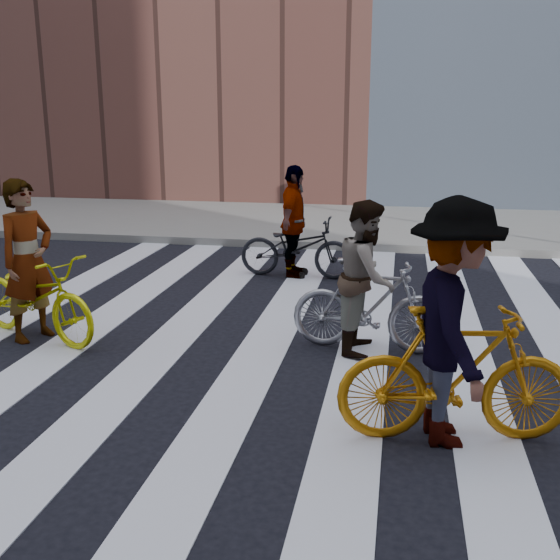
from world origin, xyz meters
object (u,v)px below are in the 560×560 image
(rider_rear, at_px, (294,222))
(rider_right, at_px, (453,324))
(bike_silver_mid, at_px, (370,305))
(rider_mid, at_px, (367,277))
(bike_yellow_right, at_px, (456,375))
(bike_dark_rear, at_px, (297,247))
(bike_yellow_left, at_px, (35,297))
(rider_left, at_px, (28,261))

(rider_rear, bearing_deg, rider_right, -154.57)
(bike_silver_mid, relative_size, rider_mid, 1.03)
(bike_silver_mid, bearing_deg, bike_yellow_right, -153.93)
(bike_yellow_right, bearing_deg, rider_mid, 13.82)
(bike_dark_rear, xyz_separation_m, rider_right, (2.02, -4.99, 0.51))
(bike_silver_mid, height_order, rider_mid, rider_mid)
(bike_yellow_left, xyz_separation_m, bike_dark_rear, (2.50, 3.38, -0.03))
(bike_yellow_left, relative_size, rider_mid, 1.14)
(bike_dark_rear, height_order, rider_mid, rider_mid)
(bike_silver_mid, distance_m, rider_rear, 3.38)
(bike_silver_mid, distance_m, rider_mid, 0.32)
(bike_dark_rear, height_order, rider_left, rider_left)
(rider_left, relative_size, rider_mid, 1.11)
(bike_yellow_right, xyz_separation_m, rider_mid, (-0.82, 1.92, 0.27))
(rider_mid, bearing_deg, bike_yellow_left, 99.01)
(bike_yellow_left, bearing_deg, bike_yellow_right, -87.30)
(bike_yellow_left, relative_size, bike_silver_mid, 1.11)
(rider_mid, bearing_deg, rider_right, -153.93)
(rider_mid, relative_size, rider_rear, 0.95)
(bike_silver_mid, xyz_separation_m, bike_dark_rear, (-1.31, 3.08, -0.04))
(bike_yellow_right, bearing_deg, bike_silver_mid, 12.55)
(bike_yellow_right, bearing_deg, bike_yellow_left, 61.38)
(bike_yellow_right, relative_size, bike_dark_rear, 1.03)
(rider_mid, bearing_deg, rider_left, 98.95)
(bike_dark_rear, xyz_separation_m, rider_left, (-2.55, -3.38, 0.45))
(rider_right, bearing_deg, bike_yellow_left, 61.18)
(bike_dark_rear, xyz_separation_m, rider_mid, (1.26, -3.08, 0.36))
(bike_yellow_left, height_order, rider_left, rider_left)
(rider_left, height_order, rider_mid, rider_left)
(rider_left, relative_size, rider_right, 0.94)
(bike_yellow_right, relative_size, rider_mid, 1.12)
(rider_left, distance_m, rider_mid, 3.82)
(rider_left, xyz_separation_m, rider_right, (4.57, -1.61, 0.06))
(bike_yellow_left, relative_size, rider_right, 0.97)
(bike_yellow_right, xyz_separation_m, rider_rear, (-2.12, 4.99, 0.32))
(bike_yellow_right, height_order, rider_right, rider_right)
(bike_yellow_left, height_order, bike_yellow_right, bike_yellow_right)
(bike_yellow_left, distance_m, bike_yellow_right, 4.85)
(rider_right, bearing_deg, bike_dark_rear, 12.81)
(bike_yellow_left, relative_size, rider_left, 1.03)
(bike_yellow_left, distance_m, rider_right, 4.82)
(bike_yellow_left, distance_m, bike_dark_rear, 4.21)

